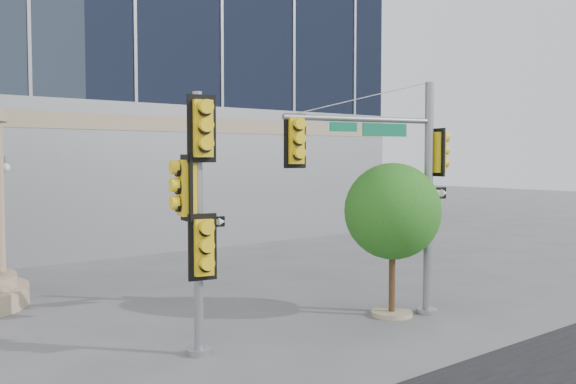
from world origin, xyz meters
TOP-DOWN VIEW (x-y plane):
  - ground at (0.00, 0.00)m, footprint 120.00×120.00m
  - main_signal_pole at (2.35, 1.03)m, footprint 4.37×1.32m
  - secondary_signal_pole at (-2.87, 1.43)m, footprint 0.89×0.77m
  - street_tree at (2.53, 1.22)m, footprint 2.41×2.35m

SIDE VIEW (x-z plane):
  - ground at x=0.00m, z-range 0.00..0.00m
  - street_tree at x=2.53m, z-range 0.59..4.34m
  - secondary_signal_pole at x=-2.87m, z-range 0.45..5.60m
  - main_signal_pole at x=2.35m, z-range 0.68..6.40m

